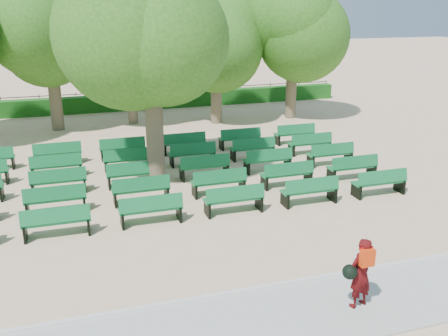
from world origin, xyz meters
name	(u,v)px	position (x,y,z in m)	size (l,w,h in m)	color
ground	(184,193)	(0.00, 0.00, 0.00)	(120.00, 120.00, 0.00)	#DBB391
paving	(268,322)	(0.00, -7.40, 0.03)	(30.00, 2.20, 0.06)	#B4B3AF
curb	(248,290)	(0.00, -6.25, 0.05)	(30.00, 0.12, 0.10)	silver
hedge	(130,102)	(0.00, 14.00, 0.45)	(26.00, 0.70, 0.90)	#1A5B18
fence	(130,108)	(0.00, 14.40, 0.00)	(26.00, 0.10, 1.02)	black
tree_line	(140,125)	(0.00, 10.00, 0.00)	(21.80, 6.80, 7.04)	#336E1D
bench_array	(170,179)	(-0.23, 1.25, 0.09)	(1.84, 0.71, 1.14)	#136F38
tree_among	(151,44)	(-0.71, 1.13, 4.80)	(5.00, 5.00, 7.08)	brown
person	(360,272)	(1.96, -7.49, 0.86)	(0.76, 0.50, 1.54)	#460A0B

